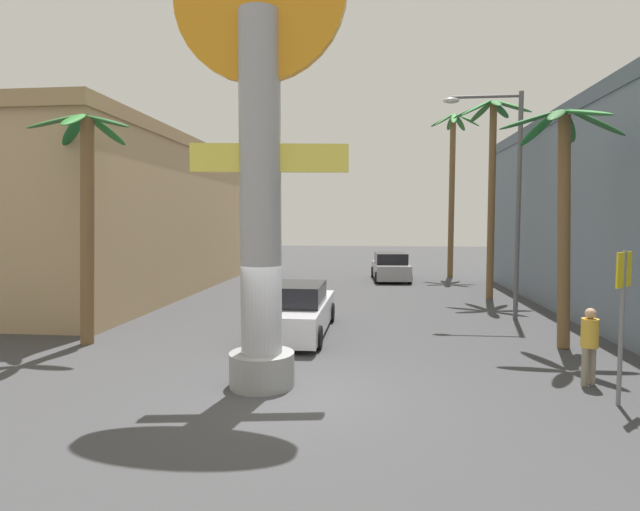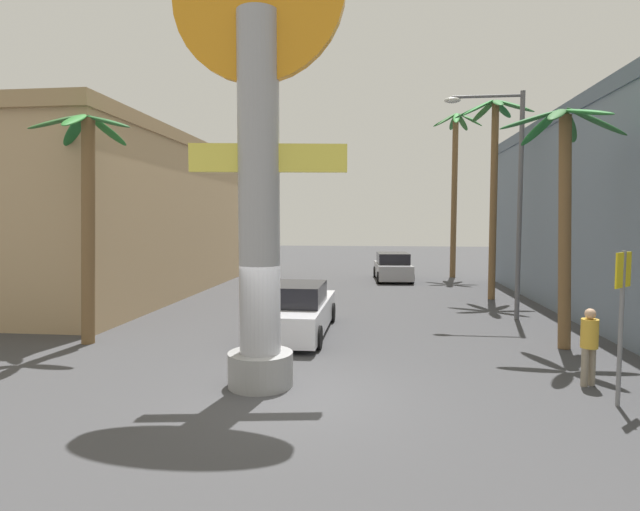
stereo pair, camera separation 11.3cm
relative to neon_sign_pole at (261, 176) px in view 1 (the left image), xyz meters
name	(u,v)px [view 1 (the left image)]	position (x,y,z in m)	size (l,w,h in m)	color
ground_plane	(335,307)	(0.81, 9.47, -4.31)	(92.85, 92.85, 0.00)	#424244
building_left	(103,216)	(-10.40, 12.47, -0.71)	(9.15, 17.65, 7.17)	tan
neon_sign_pole	(261,176)	(0.00, 0.00, 0.00)	(3.52, 1.34, 9.60)	#9E9EA3
street_lamp	(507,184)	(6.80, 7.78, 0.35)	(2.67, 0.28, 7.74)	#59595E
crossing_sign	(622,305)	(6.79, -0.37, -2.44)	(0.47, 0.47, 2.87)	slate
car_lead	(295,311)	(-0.04, 4.72, -3.60)	(2.04, 5.19, 1.56)	black
car_far	(391,267)	(3.29, 18.60, -3.57)	(2.21, 4.44, 1.56)	black
palm_tree_near_right	(563,188)	(7.26, 3.97, -0.04)	(3.17, 3.05, 6.39)	brown
palm_tree_mid_right	(492,164)	(7.30, 12.22, 1.50)	(3.32, 3.27, 8.53)	brown
palm_tree_far_right	(453,174)	(6.93, 20.39, 1.82)	(2.83, 2.97, 9.68)	brown
palm_tree_near_left	(86,201)	(-5.50, 2.97, -0.38)	(2.68, 2.79, 6.35)	brown
pedestrian_by_sign	(590,340)	(6.72, 0.75, -3.37)	(0.46, 0.46, 1.61)	gray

